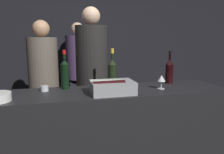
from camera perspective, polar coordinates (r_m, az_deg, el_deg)
wall_back_chalkboard at (r=4.15m, az=-7.51°, el=9.30°), size 6.40×0.06×2.80m
bar_counter at (r=2.17m, az=0.18°, el=-16.27°), size 2.13×0.53×0.99m
ice_bin_with_bottles at (r=1.88m, az=-0.21°, el=-2.49°), size 0.37×0.25×0.12m
wine_glass at (r=2.09m, az=12.79°, el=-0.47°), size 0.07×0.07×0.13m
candle_votive at (r=2.06m, az=-17.21°, el=-2.87°), size 0.07×0.07×0.05m
red_wine_bottle_burgundy at (r=2.08m, az=-12.21°, el=1.04°), size 0.07×0.07×0.37m
champagne_bottle at (r=2.16m, az=0.07°, el=1.44°), size 0.09×0.09×0.37m
red_wine_bottle_black_foil at (r=2.38m, az=14.74°, el=1.63°), size 0.08×0.08×0.34m
person_in_hoodie at (r=2.62m, az=-5.26°, el=0.31°), size 0.38×0.38×1.81m
person_blond_tee at (r=2.94m, az=-17.38°, el=-0.66°), size 0.38×0.38×1.68m
person_grey_polo at (r=3.72m, az=-8.79°, el=2.11°), size 0.40×0.40×1.71m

